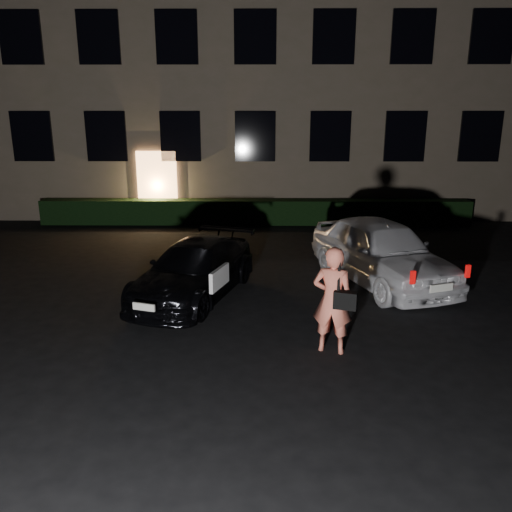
{
  "coord_description": "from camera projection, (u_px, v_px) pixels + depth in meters",
  "views": [
    {
      "loc": [
        0.21,
        -6.87,
        3.59
      ],
      "look_at": [
        0.12,
        2.0,
        1.15
      ],
      "focal_mm": 35.0,
      "sensor_mm": 36.0,
      "label": 1
    }
  ],
  "objects": [
    {
      "name": "ground",
      "position": [
        247.0,
        364.0,
        7.57
      ],
      "size": [
        80.0,
        80.0,
        0.0
      ],
      "primitive_type": "plane",
      "color": "black",
      "rests_on": "ground"
    },
    {
      "name": "building",
      "position": [
        256.0,
        58.0,
        20.43
      ],
      "size": [
        20.0,
        8.11,
        12.0
      ],
      "color": "brown",
      "rests_on": "ground"
    },
    {
      "name": "hedge",
      "position": [
        255.0,
        212.0,
        17.58
      ],
      "size": [
        15.0,
        0.7,
        0.85
      ],
      "primitive_type": "cube",
      "color": "black",
      "rests_on": "ground"
    },
    {
      "name": "sedan",
      "position": [
        195.0,
        270.0,
        10.33
      ],
      "size": [
        2.71,
        4.21,
        1.14
      ],
      "rotation": [
        0.0,
        0.0,
        -0.31
      ],
      "color": "black",
      "rests_on": "ground"
    },
    {
      "name": "hatch",
      "position": [
        381.0,
        251.0,
        11.17
      ],
      "size": [
        3.03,
        4.63,
        1.47
      ],
      "rotation": [
        0.0,
        0.0,
        0.33
      ],
      "color": "white",
      "rests_on": "ground"
    },
    {
      "name": "man",
      "position": [
        333.0,
        300.0,
        7.77
      ],
      "size": [
        0.72,
        0.59,
        1.72
      ],
      "rotation": [
        0.0,
        0.0,
        2.84
      ],
      "color": "#DD6D56",
      "rests_on": "ground"
    }
  ]
}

